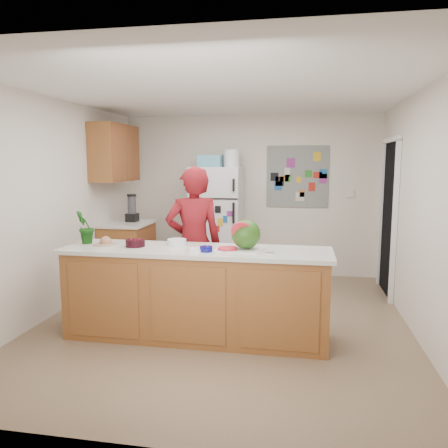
% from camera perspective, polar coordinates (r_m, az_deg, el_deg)
% --- Properties ---
extents(floor, '(4.00, 4.50, 0.02)m').
position_cam_1_polar(floor, '(5.03, 0.02, -12.65)').
color(floor, brown).
rests_on(floor, ground).
extents(wall_back, '(4.00, 0.02, 2.50)m').
position_cam_1_polar(wall_back, '(6.96, 3.32, 3.76)').
color(wall_back, beige).
rests_on(wall_back, ground).
extents(wall_left, '(0.02, 4.50, 2.50)m').
position_cam_1_polar(wall_left, '(5.46, -21.24, 2.06)').
color(wall_left, beige).
rests_on(wall_left, ground).
extents(wall_right, '(0.02, 4.50, 2.50)m').
position_cam_1_polar(wall_right, '(4.81, 24.33, 1.16)').
color(wall_right, beige).
rests_on(wall_right, ground).
extents(ceiling, '(4.00, 4.50, 0.02)m').
position_cam_1_polar(ceiling, '(4.77, 0.02, 17.02)').
color(ceiling, white).
rests_on(ceiling, wall_back).
extents(doorway, '(0.03, 0.85, 2.04)m').
position_cam_1_polar(doorway, '(6.24, 20.78, 0.63)').
color(doorway, black).
rests_on(doorway, ground).
extents(peninsula_base, '(2.60, 0.62, 0.88)m').
position_cam_1_polar(peninsula_base, '(4.46, -3.69, -9.28)').
color(peninsula_base, brown).
rests_on(peninsula_base, floor).
extents(peninsula_top, '(2.68, 0.70, 0.04)m').
position_cam_1_polar(peninsula_top, '(4.35, -3.75, -3.48)').
color(peninsula_top, silver).
rests_on(peninsula_top, peninsula_base).
extents(side_counter_base, '(0.60, 0.80, 0.86)m').
position_cam_1_polar(side_counter_base, '(6.63, -12.42, -3.80)').
color(side_counter_base, brown).
rests_on(side_counter_base, floor).
extents(side_counter_top, '(0.64, 0.84, 0.04)m').
position_cam_1_polar(side_counter_top, '(6.55, -12.54, 0.06)').
color(side_counter_top, silver).
rests_on(side_counter_top, side_counter_base).
extents(upper_cabinets, '(0.35, 1.00, 0.80)m').
position_cam_1_polar(upper_cabinets, '(6.50, -14.06, 8.97)').
color(upper_cabinets, brown).
rests_on(upper_cabinets, wall_left).
extents(refrigerator, '(0.75, 0.70, 1.70)m').
position_cam_1_polar(refrigerator, '(6.70, -0.93, 0.17)').
color(refrigerator, silver).
rests_on(refrigerator, floor).
extents(fridge_top_bin, '(0.35, 0.28, 0.18)m').
position_cam_1_polar(fridge_top_bin, '(6.66, -1.80, 8.23)').
color(fridge_top_bin, '#5999B2').
rests_on(fridge_top_bin, refrigerator).
extents(photo_collage, '(0.95, 0.01, 0.95)m').
position_cam_1_polar(photo_collage, '(6.87, 9.57, 6.11)').
color(photo_collage, slate).
rests_on(photo_collage, wall_back).
extents(person, '(0.73, 0.60, 1.72)m').
position_cam_1_polar(person, '(4.91, -3.97, -2.58)').
color(person, maroon).
rests_on(person, floor).
extents(blender_appliance, '(0.12, 0.12, 0.38)m').
position_cam_1_polar(blender_appliance, '(6.58, -11.92, 1.96)').
color(blender_appliance, black).
rests_on(blender_appliance, side_counter_top).
extents(cutting_board, '(0.49, 0.40, 0.01)m').
position_cam_1_polar(cutting_board, '(4.26, 2.04, -3.34)').
color(cutting_board, silver).
rests_on(cutting_board, peninsula_top).
extents(watermelon, '(0.28, 0.28, 0.28)m').
position_cam_1_polar(watermelon, '(4.25, 2.89, -1.35)').
color(watermelon, '#1F5A13').
rests_on(watermelon, cutting_board).
extents(watermelon_slice, '(0.19, 0.19, 0.02)m').
position_cam_1_polar(watermelon_slice, '(4.23, 0.47, -3.19)').
color(watermelon_slice, red).
rests_on(watermelon_slice, cutting_board).
extents(cherry_bowl, '(0.21, 0.21, 0.07)m').
position_cam_1_polar(cherry_bowl, '(4.52, -11.52, -2.45)').
color(cherry_bowl, black).
rests_on(cherry_bowl, peninsula_top).
extents(white_bowl, '(0.24, 0.24, 0.06)m').
position_cam_1_polar(white_bowl, '(4.55, -6.18, -2.34)').
color(white_bowl, silver).
rests_on(white_bowl, peninsula_top).
extents(cobalt_bowl, '(0.14, 0.14, 0.05)m').
position_cam_1_polar(cobalt_bowl, '(4.19, -2.35, -3.28)').
color(cobalt_bowl, '#090B62').
rests_on(cobalt_bowl, peninsula_top).
extents(plate, '(0.26, 0.26, 0.02)m').
position_cam_1_polar(plate, '(4.69, -15.19, -2.54)').
color(plate, beige).
rests_on(plate, peninsula_top).
extents(paper_towel, '(0.24, 0.22, 0.02)m').
position_cam_1_polar(paper_towel, '(4.24, -3.34, -3.35)').
color(paper_towel, white).
rests_on(paper_towel, peninsula_top).
extents(keys, '(0.08, 0.04, 0.01)m').
position_cam_1_polar(keys, '(4.11, 5.96, -3.78)').
color(keys, gray).
rests_on(keys, peninsula_top).
extents(potted_plant, '(0.21, 0.24, 0.35)m').
position_cam_1_polar(potted_plant, '(4.79, -17.70, -0.39)').
color(potted_plant, '#0D480F').
rests_on(potted_plant, peninsula_top).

